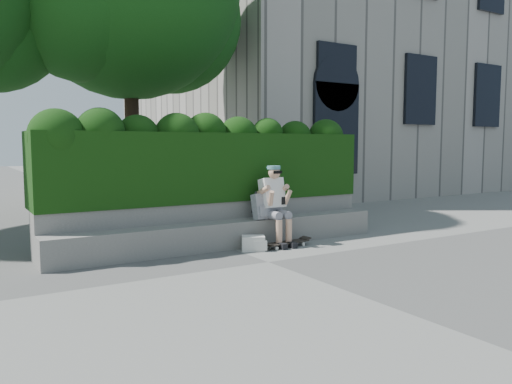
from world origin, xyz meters
TOP-DOWN VIEW (x-y plane):
  - ground at (0.00, 0.00)m, footprint 80.00×80.00m
  - bench_ledge at (0.00, 1.25)m, footprint 6.00×0.45m
  - planter_wall at (0.00, 1.73)m, footprint 6.00×0.50m
  - hedge at (0.00, 1.95)m, footprint 6.00×1.00m
  - building at (9.00, 11.00)m, footprint 12.00×12.00m
  - person at (0.81, 1.07)m, footprint 0.40×0.76m
  - skateboard at (0.87, 0.76)m, footprint 0.87×0.29m
  - backpack_plaid at (0.60, 1.15)m, footprint 0.31×0.18m
  - backpack_ground at (0.24, 0.82)m, footprint 0.45×0.41m

SIDE VIEW (x-z plane):
  - ground at x=0.00m, z-range 0.00..0.00m
  - skateboard at x=0.87m, z-range 0.03..0.12m
  - backpack_ground at x=0.24m, z-range 0.00..0.24m
  - bench_ledge at x=0.00m, z-range 0.00..0.45m
  - planter_wall at x=0.00m, z-range 0.00..0.75m
  - backpack_plaid at x=0.60m, z-range 0.45..0.90m
  - person at x=0.81m, z-range 0.06..1.44m
  - hedge at x=0.00m, z-range 0.75..1.95m
  - building at x=9.00m, z-range 0.00..15.00m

